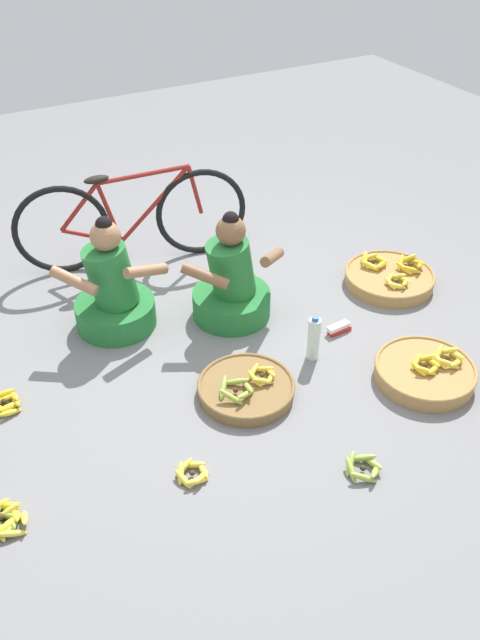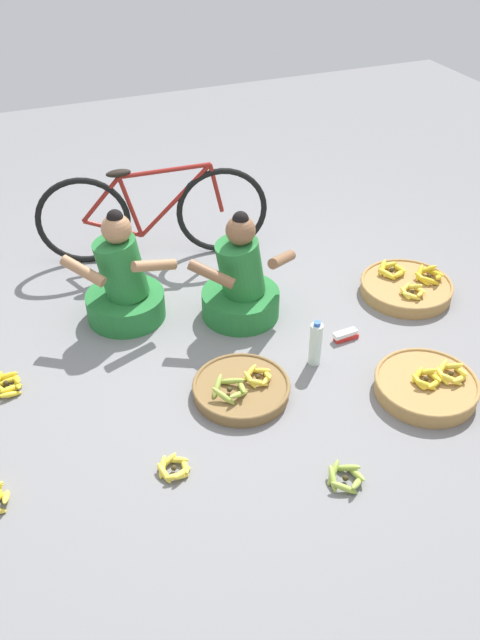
# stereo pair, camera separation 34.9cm
# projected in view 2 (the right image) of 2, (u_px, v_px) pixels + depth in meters

# --- Properties ---
(ground_plane) EXTENTS (10.00, 10.00, 0.00)m
(ground_plane) POSITION_uv_depth(u_px,v_px,m) (228.00, 347.00, 4.21)
(ground_plane) COLOR slate
(vendor_woman_front) EXTENTS (0.75, 0.52, 0.77)m
(vendor_woman_front) POSITION_uv_depth(u_px,v_px,m) (241.00, 284.00, 4.35)
(vendor_woman_front) COLOR #237233
(vendor_woman_front) RESTS_ON ground
(vendor_woman_behind) EXTENTS (0.71, 0.52, 0.79)m
(vendor_woman_behind) POSITION_uv_depth(u_px,v_px,m) (123.00, 285.00, 4.32)
(vendor_woman_behind) COLOR #237233
(vendor_woman_behind) RESTS_ON ground
(bicycle_leaning) EXTENTS (1.67, 0.42, 0.73)m
(bicycle_leaning) POSITION_uv_depth(u_px,v_px,m) (153.00, 214.00, 4.89)
(bicycle_leaning) COLOR black
(bicycle_leaning) RESTS_ON ground
(banana_basket_near_bicycle) EXTENTS (0.64, 0.64, 0.17)m
(banana_basket_near_bicycle) POSITION_uv_depth(u_px,v_px,m) (406.00, 287.00, 4.66)
(banana_basket_near_bicycle) COLOR #A87F47
(banana_basket_near_bicycle) RESTS_ON ground
(banana_basket_front_center) EXTENTS (0.60, 0.60, 0.16)m
(banana_basket_front_center) POSITION_uv_depth(u_px,v_px,m) (427.00, 385.00, 3.83)
(banana_basket_front_center) COLOR #A87F47
(banana_basket_front_center) RESTS_ON ground
(banana_basket_back_center) EXTENTS (0.57, 0.57, 0.15)m
(banana_basket_back_center) POSITION_uv_depth(u_px,v_px,m) (241.00, 388.00, 3.83)
(banana_basket_back_center) COLOR brown
(banana_basket_back_center) RESTS_ON ground
(loose_bananas_back_left) EXTENTS (0.20, 0.24, 0.09)m
(loose_bananas_back_left) POSITION_uv_depth(u_px,v_px,m) (7.00, 385.00, 3.88)
(loose_bananas_back_left) COLOR gold
(loose_bananas_back_left) RESTS_ON ground
(loose_bananas_mid_right) EXTENTS (0.19, 0.20, 0.07)m
(loose_bananas_mid_right) POSITION_uv_depth(u_px,v_px,m) (174.00, 468.00, 3.38)
(loose_bananas_mid_right) COLOR yellow
(loose_bananas_mid_right) RESTS_ON ground
(loose_bananas_front_left) EXTENTS (0.22, 0.22, 0.09)m
(loose_bananas_front_left) POSITION_uv_depth(u_px,v_px,m) (345.00, 477.00, 3.32)
(loose_bananas_front_left) COLOR #9EB747
(loose_bananas_front_left) RESTS_ON ground
(water_bottle) EXTENTS (0.08, 0.08, 0.31)m
(water_bottle) POSITION_uv_depth(u_px,v_px,m) (315.00, 344.00, 4.00)
(water_bottle) COLOR silver
(water_bottle) RESTS_ON ground
(packet_carton_stack) EXTENTS (0.17, 0.06, 0.06)m
(packet_carton_stack) POSITION_uv_depth(u_px,v_px,m) (346.00, 335.00, 4.26)
(packet_carton_stack) COLOR red
(packet_carton_stack) RESTS_ON ground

